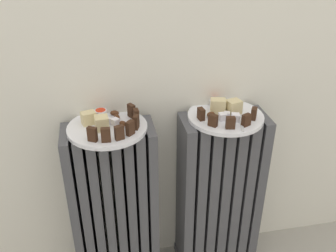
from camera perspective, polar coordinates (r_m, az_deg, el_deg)
The scene contains 35 objects.
radiator_left at distance 1.30m, azimuth -8.03°, elevation -12.38°, with size 0.28×0.14×0.61m.
radiator_right at distance 1.35m, azimuth 7.66°, elevation -10.40°, with size 0.28×0.14×0.61m.
plate_left at distance 1.12m, azimuth -9.13°, elevation -0.26°, with size 0.23×0.23×0.01m, color white.
plate_right at distance 1.18m, azimuth 8.66°, elevation 1.43°, with size 0.23×0.23×0.01m, color white.
dark_cake_slice_left_0 at distance 1.04m, azimuth -11.35°, elevation -1.23°, with size 0.03×0.01×0.04m, color #382114.
dark_cake_slice_left_1 at distance 1.03m, azimuth -9.36°, elevation -1.34°, with size 0.03×0.01×0.04m, color #382114.
dark_cake_slice_left_2 at distance 1.04m, azimuth -7.34°, elevation -1.00°, with size 0.03×0.01×0.04m, color #382114.
dark_cake_slice_left_3 at distance 1.05m, azimuth -5.73°, elevation -0.30°, with size 0.03×0.01×0.04m, color #382114.
dark_cake_slice_left_4 at distance 1.08m, azimuth -4.85°, elevation 0.61°, with size 0.03×0.01×0.04m, color #382114.
dark_cake_slice_left_5 at distance 1.12m, azimuth -4.80°, elevation 1.52°, with size 0.03×0.01×0.04m, color #382114.
dark_cake_slice_left_6 at distance 1.15m, azimuth -5.54°, elevation 2.29°, with size 0.03×0.01×0.04m, color #382114.
marble_cake_slice_left_0 at distance 1.13m, azimuth -11.88°, elevation 1.19°, with size 0.04×0.03×0.04m, color beige.
marble_cake_slice_left_1 at distance 1.09m, azimuth -9.95°, elevation 0.42°, with size 0.04×0.04×0.04m, color beige.
turkish_delight_left_0 at distance 1.12m, azimuth -9.28°, elevation 0.75°, with size 0.02×0.02×0.02m, color white.
turkish_delight_left_1 at distance 1.14m, azimuth -10.12°, elevation 1.06°, with size 0.02×0.02×0.02m, color white.
turkish_delight_left_2 at distance 1.11m, azimuth -7.95°, elevation 0.64°, with size 0.02×0.02×0.02m, color white.
medjool_date_left_0 at distance 1.10m, azimuth -6.83°, elevation 0.35°, with size 0.02×0.02×0.02m, color #4C2814.
medjool_date_left_1 at distance 1.08m, azimuth -7.48°, elevation -0.33°, with size 0.02×0.02×0.01m, color #4C2814.
medjool_date_left_2 at distance 1.14m, azimuth -7.68°, elevation 1.33°, with size 0.02×0.01×0.02m, color #4C2814.
medjool_date_left_3 at distance 1.17m, azimuth -8.05°, elevation 1.95°, with size 0.03×0.02×0.02m, color #4C2814.
jam_bowl_left at distance 1.16m, azimuth -10.09°, elevation 1.88°, with size 0.04×0.04×0.03m.
dark_cake_slice_right_0 at distance 1.13m, azimuth 5.01°, elevation 1.81°, with size 0.03×0.02×0.04m, color #382114.
dark_cake_slice_right_1 at distance 1.10m, azimuth 6.80°, elevation 0.85°, with size 0.03×0.02×0.04m, color #382114.
dark_cake_slice_right_2 at distance 1.10m, azimuth 9.40°, elevation 0.48°, with size 0.03×0.02×0.04m, color #382114.
dark_cake_slice_right_3 at distance 1.12m, azimuth 11.71°, elevation 0.88°, with size 0.03×0.02×0.04m, color #382114.
dark_cake_slice_right_4 at distance 1.16m, azimuth 12.81°, elevation 1.83°, with size 0.03×0.02×0.04m, color #382114.
marble_cake_slice_right_0 at distance 1.18m, azimuth 7.54°, elevation 3.00°, with size 0.05×0.03×0.05m, color beige.
marble_cake_slice_right_1 at distance 1.18m, azimuth 9.87°, elevation 2.85°, with size 0.04×0.04×0.04m, color beige.
turkish_delight_right_0 at distance 1.16m, azimuth 8.86°, elevation 1.68°, with size 0.02×0.02×0.02m, color white.
turkish_delight_right_1 at distance 1.14m, azimuth 8.24°, elevation 1.40°, with size 0.02×0.02×0.02m, color white.
turkish_delight_right_2 at distance 1.14m, azimuth 10.11°, elevation 1.28°, with size 0.02×0.02×0.02m, color white.
medjool_date_right_0 at distance 1.21m, azimuth 8.62°, elevation 3.01°, with size 0.03×0.02×0.02m, color #4C2814.
medjool_date_right_1 at distance 1.15m, azimuth 6.48°, elevation 1.73°, with size 0.03×0.02×0.02m, color #4C2814.
jam_bowl_right at distance 1.22m, azimuth 7.26°, elevation 3.47°, with size 0.04×0.04×0.02m.
fork at distance 1.14m, azimuth 10.99°, elevation 0.70°, with size 0.04×0.10×0.00m.
Camera 1 is at (-0.19, -0.70, 1.16)m, focal length 40.45 mm.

